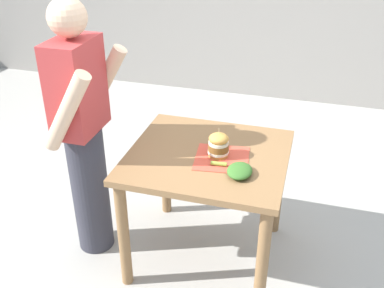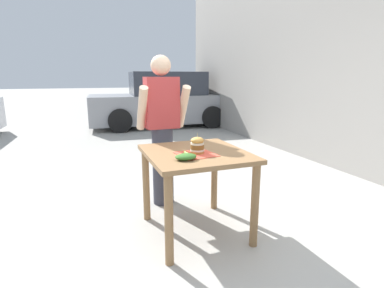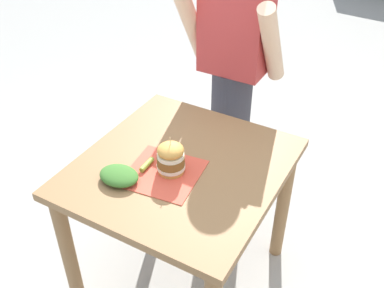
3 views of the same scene
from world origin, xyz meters
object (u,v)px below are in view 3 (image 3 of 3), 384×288
at_px(patio_table, 182,188).
at_px(side_salad, 119,176).
at_px(diner_across_table, 233,73).
at_px(sandwich, 171,158).
at_px(pickle_spear, 147,165).

xyz_separation_m(patio_table, side_salad, (-0.18, -0.23, 0.17)).
relative_size(side_salad, diner_across_table, 0.11).
distance_m(patio_table, diner_across_table, 0.80).
relative_size(patio_table, diner_across_table, 0.56).
bearing_deg(patio_table, sandwich, -100.33).
height_order(sandwich, diner_across_table, diner_across_table).
distance_m(sandwich, diner_across_table, 0.83).
distance_m(patio_table, side_salad, 0.33).
distance_m(sandwich, pickle_spear, 0.13).
xyz_separation_m(patio_table, diner_across_table, (-0.11, 0.76, 0.23)).
bearing_deg(diner_across_table, patio_table, -81.87).
distance_m(patio_table, sandwich, 0.23).
relative_size(patio_table, side_salad, 5.27).
relative_size(sandwich, diner_across_table, 0.11).
bearing_deg(patio_table, pickle_spear, -142.17).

